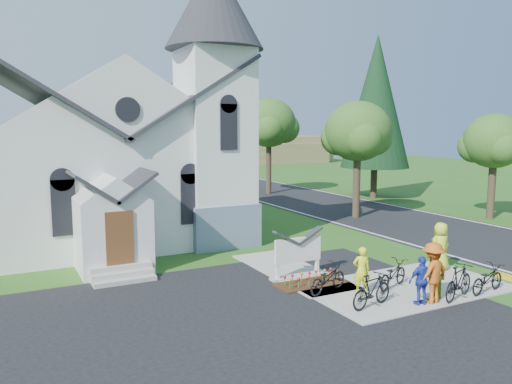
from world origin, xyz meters
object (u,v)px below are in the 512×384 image
cyclist_1 (432,275)px  cyclist_3 (433,273)px  bike_0 (328,278)px  cyclist_2 (422,280)px  bike_1 (372,290)px  bike_3 (459,282)px  cyclist_4 (440,246)px  church_sign (298,251)px  bike_2 (393,274)px  cyclist_0 (362,270)px  bike_4 (487,279)px

cyclist_1 → cyclist_3: bearing=31.0°
bike_0 → cyclist_2: bearing=-157.9°
bike_1 → cyclist_2: (1.52, -0.52, 0.24)m
bike_0 → cyclist_2: 2.99m
bike_1 → bike_3: 3.03m
cyclist_2 → cyclist_4: cyclist_4 is taller
bike_1 → cyclist_1: bearing=-109.9°
church_sign → cyclist_4: bearing=-18.5°
church_sign → cyclist_2: bearing=-66.4°
church_sign → cyclist_3: cyclist_3 is taller
cyclist_1 → bike_2: (-0.32, 1.44, -0.31)m
cyclist_3 → bike_3: cyclist_3 is taller
bike_3 → cyclist_4: 3.34m
cyclist_3 → bike_3: (1.00, -0.16, -0.40)m
cyclist_1 → bike_3: size_ratio=0.83×
cyclist_2 → bike_3: cyclist_2 is taller
cyclist_0 → bike_1: bearing=87.5°
bike_1 → cyclist_2: 1.62m
bike_0 → cyclist_4: cyclist_4 is taller
bike_1 → bike_2: size_ratio=0.99×
cyclist_2 → cyclist_4: (3.47, 2.46, 0.16)m
cyclist_4 → bike_0: bearing=2.2°
cyclist_1 → cyclist_0: bearing=-53.5°
bike_2 → cyclist_3: bearing=161.7°
bike_4 → cyclist_2: bearing=77.0°
church_sign → bike_4: (4.63, -4.40, -0.51)m
cyclist_0 → cyclist_3: 2.20m
bike_1 → bike_4: bearing=-111.0°
cyclist_1 → bike_2: 1.51m
cyclist_2 → cyclist_4: size_ratio=0.83×
bike_3 → cyclist_0: bearing=35.2°
church_sign → cyclist_0: bearing=-71.8°
cyclist_1 → cyclist_4: size_ratio=0.84×
church_sign → bike_2: (2.19, -2.58, -0.51)m
bike_0 → cyclist_4: bearing=-105.7°
cyclist_0 → bike_4: bearing=176.5°
bike_2 → bike_4: (2.44, -1.82, -0.01)m
bike_0 → bike_4: bike_0 is taller
cyclist_1 → church_sign: bearing=-70.7°
cyclist_2 → bike_3: bearing=-177.1°
bike_1 → bike_3: (2.95, -0.69, 0.03)m
bike_3 → bike_4: size_ratio=1.05×
cyclist_1 → bike_3: cyclist_1 is taller
bike_4 → church_sign: bearing=37.0°
bike_1 → cyclist_4: size_ratio=0.96×
cyclist_4 → bike_4: cyclist_4 is taller
cyclist_2 → bike_2: size_ratio=0.86×
bike_0 → cyclist_3: 3.31m
church_sign → bike_1: size_ratio=1.24×
cyclist_0 → bike_4: (3.79, -1.82, -0.33)m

